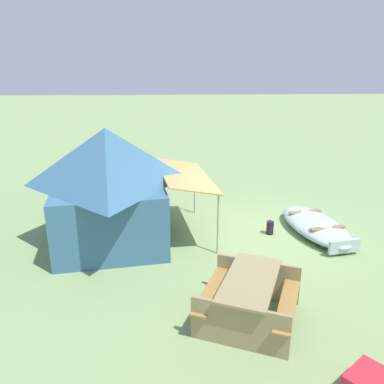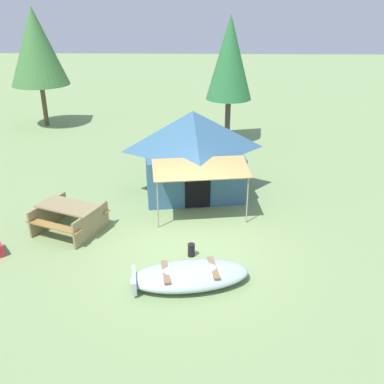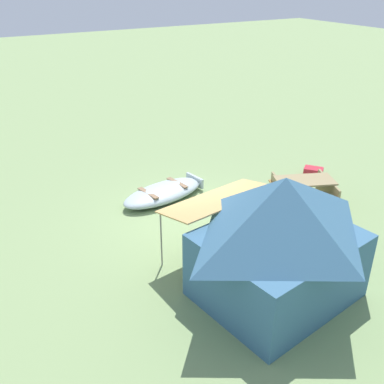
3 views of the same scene
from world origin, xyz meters
name	(u,v)px [view 3 (image 3 of 3)]	position (x,y,z in m)	size (l,w,h in m)	color
ground_plane	(191,222)	(0.00, 0.00, 0.00)	(80.00, 80.00, 0.00)	#7D9760
beached_rowboat	(164,192)	(0.03, -1.59, 0.21)	(2.80, 1.60, 0.40)	#A5B7BC
canvas_cabin_tent	(280,238)	(-0.04, 3.37, 1.38)	(3.53, 4.06, 2.66)	#376385
picnic_table	(304,189)	(-3.27, 0.68, 0.48)	(2.07, 1.99, 0.77)	#907E55
cooler_box	(313,172)	(-4.85, -0.54, 0.16)	(0.59, 0.39, 0.31)	red
fuel_can	(182,210)	(0.04, -0.46, 0.17)	(0.18, 0.18, 0.33)	black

